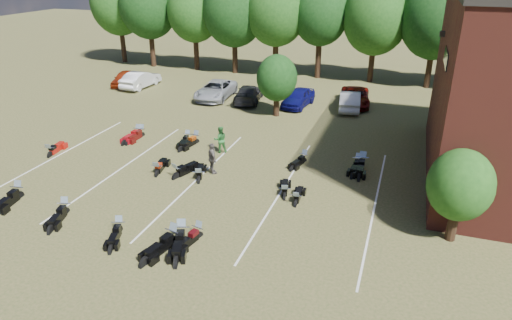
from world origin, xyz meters
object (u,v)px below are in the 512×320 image
at_px(car_0, 125,78).
at_px(car_4, 298,98).
at_px(motorcycle_14, 142,137).
at_px(motorcycle_0, 66,214).
at_px(motorcycle_7, 51,156).
at_px(person_grey, 212,159).
at_px(motorcycle_3, 173,244).
at_px(person_green, 220,139).

height_order(car_0, car_4, car_4).
xyz_separation_m(car_0, motorcycle_14, (9.38, -12.07, -0.70)).
distance_m(car_4, motorcycle_0, 22.39).
height_order(car_4, motorcycle_7, car_4).
bearing_deg(person_grey, car_0, 3.79).
height_order(car_0, motorcycle_7, car_0).
bearing_deg(motorcycle_3, person_grey, 111.85).
height_order(motorcycle_0, motorcycle_7, motorcycle_0).
bearing_deg(motorcycle_7, person_green, -167.16).
distance_m(car_0, person_grey, 23.12).
xyz_separation_m(car_4, person_green, (-2.33, -11.57, 0.12)).
height_order(car_4, motorcycle_3, car_4).
relative_size(person_green, motorcycle_0, 0.79).
height_order(person_grey, motorcycle_3, person_grey).
height_order(motorcycle_3, motorcycle_14, motorcycle_3).
bearing_deg(motorcycle_0, person_grey, 36.80).
bearing_deg(motorcycle_14, motorcycle_3, -50.61).
bearing_deg(motorcycle_3, motorcycle_14, 139.27).
distance_m(car_0, motorcycle_3, 29.41).
relative_size(person_grey, motorcycle_14, 0.85).
height_order(motorcycle_3, motorcycle_7, motorcycle_3).
xyz_separation_m(motorcycle_0, motorcycle_7, (-5.91, 5.66, 0.00)).
bearing_deg(motorcycle_0, motorcycle_14, 85.65).
distance_m(car_0, motorcycle_0, 25.54).
xyz_separation_m(car_4, motorcycle_0, (-6.52, -21.40, -0.77)).
relative_size(car_0, motorcycle_14, 1.86).
bearing_deg(motorcycle_14, motorcycle_0, -75.93).
distance_m(person_green, motorcycle_3, 10.65).
xyz_separation_m(car_4, motorcycle_3, (-0.23, -21.98, -0.77)).
height_order(person_green, person_grey, person_grey).
height_order(motorcycle_0, motorcycle_3, motorcycle_3).
bearing_deg(motorcycle_14, person_grey, -26.38).
bearing_deg(car_0, motorcycle_14, -63.83).
bearing_deg(car_4, motorcycle_3, -83.29).
relative_size(car_4, motorcycle_7, 2.06).
relative_size(car_0, motorcycle_0, 1.82).
xyz_separation_m(motorcycle_3, motorcycle_14, (-8.56, 11.22, 0.00)).
relative_size(person_grey, motorcycle_0, 0.84).
bearing_deg(motorcycle_0, motorcycle_3, -21.57).
bearing_deg(motorcycle_3, car_4, 101.32).
bearing_deg(person_grey, motorcycle_3, 147.58).
bearing_deg(motorcycle_3, person_green, 113.31).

